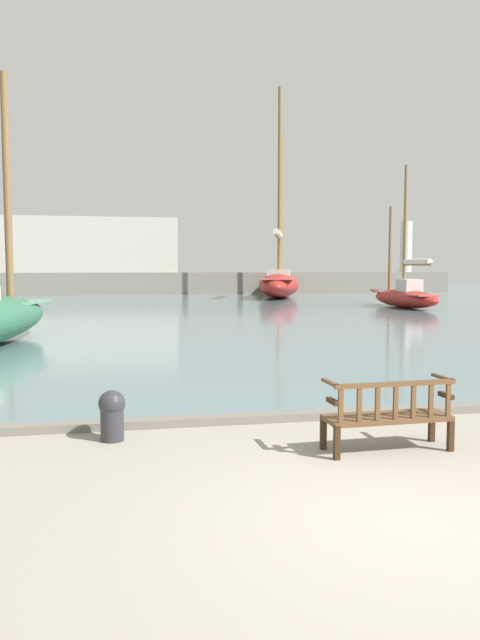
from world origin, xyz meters
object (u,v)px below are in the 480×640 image
(park_bench, at_px, (388,414))
(mooring_bollard, at_px, (112,413))
(sailboat_far_starboard, at_px, (405,295))
(sailboat_centre_channel, at_px, (279,280))

(park_bench, relative_size, mooring_bollard, 2.38)
(sailboat_far_starboard, distance_m, sailboat_centre_channel, 13.18)
(park_bench, height_order, sailboat_centre_channel, sailboat_centre_channel)
(sailboat_far_starboard, bearing_deg, park_bench, -116.29)
(mooring_bollard, bearing_deg, park_bench, -18.57)
(sailboat_centre_channel, distance_m, mooring_bollard, 37.99)
(sailboat_far_starboard, distance_m, mooring_bollard, 28.24)
(park_bench, height_order, mooring_bollard, park_bench)
(park_bench, height_order, sailboat_far_starboard, sailboat_far_starboard)
(mooring_bollard, bearing_deg, sailboat_centre_channel, 72.01)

